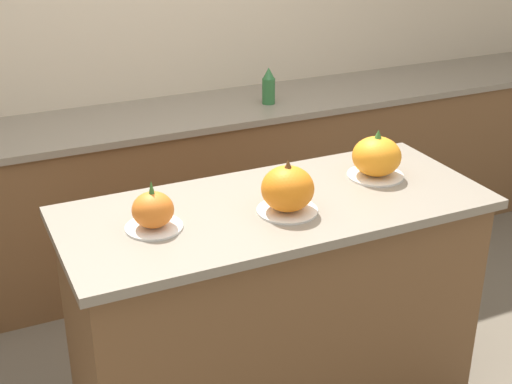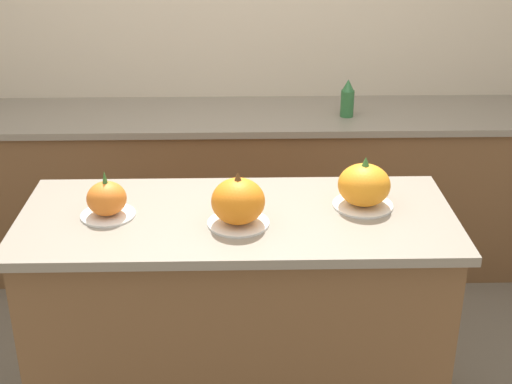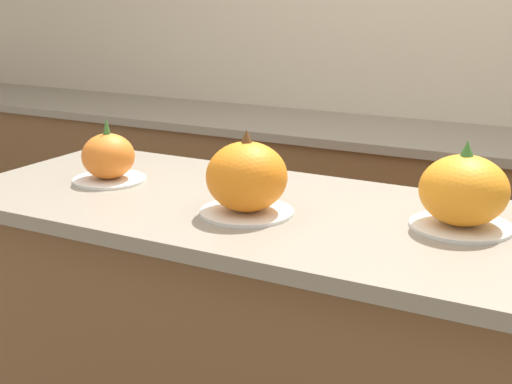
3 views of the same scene
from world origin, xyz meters
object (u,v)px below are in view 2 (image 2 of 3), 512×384
object	(u,v)px
pumpkin_cake_left	(107,201)
pumpkin_cake_right	(364,186)
bottle_tall	(347,99)
pumpkin_cake_center	(238,202)

from	to	relation	value
pumpkin_cake_left	pumpkin_cake_right	xyz separation A→B (m)	(0.92, 0.07, 0.02)
pumpkin_cake_right	bottle_tall	bearing A→B (deg)	84.76
pumpkin_cake_right	bottle_tall	xyz separation A→B (m)	(0.11, 1.19, -0.04)
pumpkin_cake_left	bottle_tall	bearing A→B (deg)	50.57
bottle_tall	pumpkin_cake_center	bearing A→B (deg)	-113.16
pumpkin_cake_left	pumpkin_cake_center	xyz separation A→B (m)	(0.47, -0.07, 0.02)
bottle_tall	pumpkin_cake_right	bearing A→B (deg)	-95.24
pumpkin_cake_left	pumpkin_cake_right	world-z (taller)	pumpkin_cake_right
pumpkin_cake_center	pumpkin_cake_right	distance (m)	0.48
pumpkin_cake_center	pumpkin_cake_right	world-z (taller)	pumpkin_cake_center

